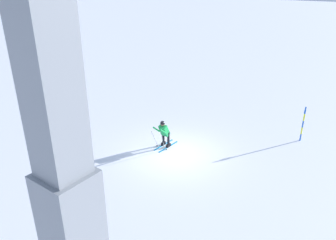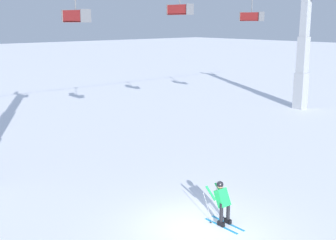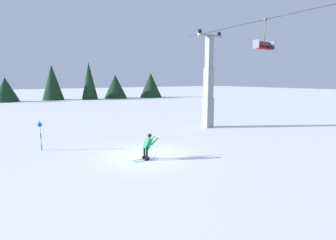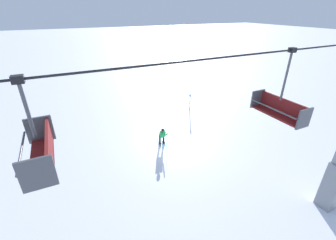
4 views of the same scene
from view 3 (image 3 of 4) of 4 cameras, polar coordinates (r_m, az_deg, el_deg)
name	(u,v)px [view 3 (image 3 of 4)]	position (r m, az deg, el deg)	size (l,w,h in m)	color
ground_plane	(145,155)	(16.23, -5.30, -7.84)	(260.00, 260.00, 0.00)	white
skier_carving_main	(148,144)	(15.11, -4.58, -5.53)	(0.72, 1.58, 1.69)	#198CCC
lift_tower_near	(208,89)	(25.26, 9.09, 7.01)	(0.86, 2.89, 9.33)	gray
chairlift_seat_nearest	(263,45)	(21.35, 20.67, 15.59)	(0.61, 1.89, 2.23)	black
trail_marker_pole	(41,135)	(18.93, -26.81, -2.97)	(0.07, 0.28, 2.00)	blue
tree_line_ridge	(94,85)	(65.14, -16.30, 7.61)	(10.10, 38.42, 8.84)	black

